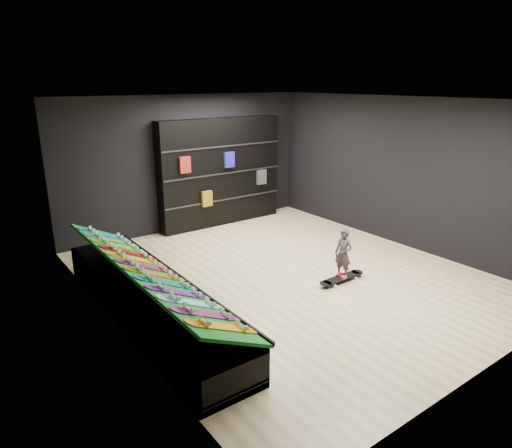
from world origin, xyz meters
TOP-DOWN VIEW (x-y plane):
  - floor at (0.00, 0.00)m, footprint 6.00×7.00m
  - ceiling at (0.00, 0.00)m, footprint 6.00×7.00m
  - wall_back at (0.00, 3.50)m, footprint 6.00×0.02m
  - wall_front at (0.00, -3.50)m, footprint 6.00×0.02m
  - wall_left at (-3.00, 0.00)m, footprint 0.02×7.00m
  - wall_right at (3.00, 0.00)m, footprint 0.02×7.00m
  - display_rack at (-2.55, 0.00)m, footprint 0.90×4.50m
  - turf_ramp at (-2.50, 0.00)m, footprint 0.92×4.50m
  - back_shelving at (0.76, 3.32)m, footprint 3.10×0.36m
  - floor_skateboard at (0.61, -0.76)m, footprint 0.98×0.23m
  - child at (0.61, -0.76)m, footprint 0.17×0.22m
  - display_board_0 at (-2.49, -1.90)m, footprint 0.93×0.22m
  - display_board_1 at (-2.49, -1.55)m, footprint 0.93×0.22m
  - display_board_2 at (-2.49, -1.21)m, footprint 0.93×0.22m
  - display_board_3 at (-2.49, -0.86)m, footprint 0.93×0.22m
  - display_board_4 at (-2.49, -0.52)m, footprint 0.93×0.22m
  - display_board_5 at (-2.49, -0.17)m, footprint 0.93×0.22m
  - display_board_6 at (-2.49, 0.17)m, footprint 0.93×0.22m
  - display_board_7 at (-2.49, 0.52)m, footprint 0.93×0.22m
  - display_board_8 at (-2.49, 0.86)m, footprint 0.93×0.22m
  - display_board_9 at (-2.49, 1.21)m, footprint 0.93×0.22m
  - display_board_10 at (-2.49, 1.55)m, footprint 0.93×0.22m
  - display_board_11 at (-2.49, 1.90)m, footprint 0.93×0.22m

SIDE VIEW (x-z plane):
  - floor at x=0.00m, z-range -0.01..0.01m
  - floor_skateboard at x=0.61m, z-range 0.00..0.09m
  - display_rack at x=-2.55m, z-range 0.00..0.50m
  - child at x=0.61m, z-range 0.09..0.60m
  - turf_ramp at x=-2.50m, z-range 0.48..0.94m
  - display_board_0 at x=-2.49m, z-range 0.49..0.99m
  - display_board_1 at x=-2.49m, z-range 0.49..0.99m
  - display_board_2 at x=-2.49m, z-range 0.49..0.99m
  - display_board_3 at x=-2.49m, z-range 0.49..0.99m
  - display_board_4 at x=-2.49m, z-range 0.49..0.99m
  - display_board_5 at x=-2.49m, z-range 0.49..0.99m
  - display_board_6 at x=-2.49m, z-range 0.49..0.99m
  - display_board_7 at x=-2.49m, z-range 0.49..0.99m
  - display_board_8 at x=-2.49m, z-range 0.49..0.99m
  - display_board_9 at x=-2.49m, z-range 0.49..0.99m
  - display_board_10 at x=-2.49m, z-range 0.49..0.99m
  - display_board_11 at x=-2.49m, z-range 0.49..0.99m
  - back_shelving at x=0.76m, z-range 0.00..2.48m
  - wall_back at x=0.00m, z-range 0.00..3.00m
  - wall_front at x=0.00m, z-range 0.00..3.00m
  - wall_left at x=-3.00m, z-range 0.00..3.00m
  - wall_right at x=3.00m, z-range 0.00..3.00m
  - ceiling at x=0.00m, z-range 3.00..3.00m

